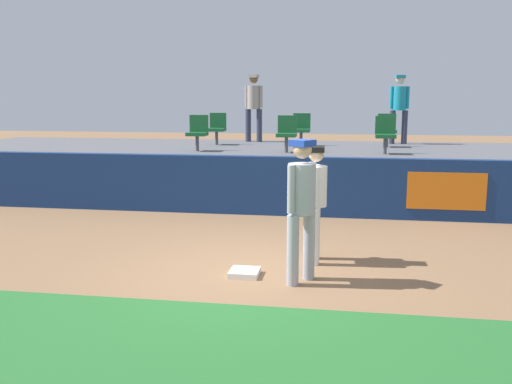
{
  "coord_description": "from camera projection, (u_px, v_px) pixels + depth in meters",
  "views": [
    {
      "loc": [
        1.27,
        -7.23,
        2.43
      ],
      "look_at": [
        -0.05,
        0.98,
        1.0
      ],
      "focal_mm": 38.81,
      "sensor_mm": 36.0,
      "label": 1
    }
  ],
  "objects": [
    {
      "name": "seat_back_left",
      "position": [
        217.0,
        127.0,
        14.76
      ],
      "size": [
        0.44,
        0.44,
        0.84
      ],
      "color": "#4C4C51",
      "rests_on": "bleacher_platform"
    },
    {
      "name": "bleacher_platform",
      "position": [
        293.0,
        171.0,
        13.95
      ],
      "size": [
        18.0,
        4.8,
        1.17
      ],
      "primitive_type": "cube",
      "color": "#59595E",
      "rests_on": "ground_plane"
    },
    {
      "name": "first_base",
      "position": [
        244.0,
        273.0,
        7.62
      ],
      "size": [
        0.4,
        0.4,
        0.08
      ],
      "primitive_type": "cube",
      "color": "white",
      "rests_on": "ground_plane"
    },
    {
      "name": "spectator_capped",
      "position": [
        399.0,
        104.0,
        14.87
      ],
      "size": [
        0.51,
        0.37,
        1.84
      ],
      "rotation": [
        0.0,
        0.0,
        3.21
      ],
      "color": "#33384C",
      "rests_on": "bleacher_platform"
    },
    {
      "name": "spectator_hooded",
      "position": [
        254.0,
        103.0,
        15.61
      ],
      "size": [
        0.52,
        0.42,
        1.88
      ],
      "rotation": [
        0.0,
        0.0,
        2.95
      ],
      "color": "#33384C",
      "rests_on": "bleacher_platform"
    },
    {
      "name": "seat_back_center",
      "position": [
        301.0,
        128.0,
        14.4
      ],
      "size": [
        0.45,
        0.44,
        0.84
      ],
      "color": "#4C4C51",
      "rests_on": "bleacher_platform"
    },
    {
      "name": "field_wall",
      "position": [
        283.0,
        186.0,
        11.44
      ],
      "size": [
        18.0,
        0.26,
        1.22
      ],
      "color": "navy",
      "rests_on": "ground_plane"
    },
    {
      "name": "ground_plane",
      "position": [
        249.0,
        275.0,
        7.64
      ],
      "size": [
        60.0,
        60.0,
        0.0
      ],
      "primitive_type": "plane",
      "color": "#846042"
    },
    {
      "name": "player_fielder_home",
      "position": [
        316.0,
        196.0,
        8.12
      ],
      "size": [
        0.33,
        0.54,
        1.72
      ],
      "rotation": [
        0.0,
        0.0,
        -1.55
      ],
      "color": "white",
      "rests_on": "ground_plane"
    },
    {
      "name": "player_runner_visitor",
      "position": [
        302.0,
        201.0,
        7.18
      ],
      "size": [
        0.5,
        0.5,
        1.89
      ],
      "rotation": [
        0.0,
        0.0,
        -2.17
      ],
      "color": "#9EA3AD",
      "rests_on": "ground_plane"
    },
    {
      "name": "seat_front_right",
      "position": [
        385.0,
        133.0,
        12.34
      ],
      "size": [
        0.44,
        0.44,
        0.84
      ],
      "color": "#4C4C51",
      "rests_on": "bleacher_platform"
    },
    {
      "name": "seat_front_center",
      "position": [
        287.0,
        132.0,
        12.68
      ],
      "size": [
        0.44,
        0.44,
        0.84
      ],
      "color": "#4C4C51",
      "rests_on": "bleacher_platform"
    },
    {
      "name": "seat_front_left",
      "position": [
        198.0,
        131.0,
        13.01
      ],
      "size": [
        0.45,
        0.44,
        0.84
      ],
      "color": "#4C4C51",
      "rests_on": "bleacher_platform"
    },
    {
      "name": "grass_foreground_strip",
      "position": [
        203.0,
        359.0,
        5.19
      ],
      "size": [
        18.0,
        2.8,
        0.01
      ],
      "primitive_type": "cube",
      "color": "#26662B",
      "rests_on": "ground_plane"
    },
    {
      "name": "seat_back_right",
      "position": [
        387.0,
        128.0,
        14.06
      ],
      "size": [
        0.46,
        0.44,
        0.84
      ],
      "color": "#4C4C51",
      "rests_on": "bleacher_platform"
    }
  ]
}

